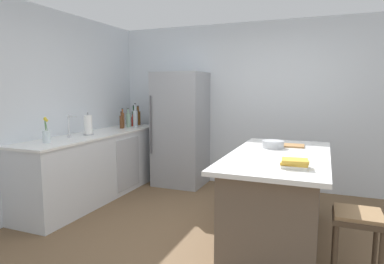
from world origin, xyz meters
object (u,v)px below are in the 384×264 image
at_px(mixing_bowl, 273,144).
at_px(sink_faucet, 70,126).
at_px(wine_bottle, 134,118).
at_px(vinegar_bottle, 123,120).
at_px(cookbook_stack, 295,164).
at_px(paper_towel_roll, 88,125).
at_px(refrigerator, 181,129).
at_px(cutting_board, 290,145).
at_px(kitchen_island, 278,196).
at_px(whiskey_bottle, 138,117).
at_px(hot_sauce_bottle, 133,121).
at_px(gin_bottle, 128,120).
at_px(syrup_bottle, 122,121).
at_px(bar_stool, 357,227).
at_px(soda_bottle, 135,118).
at_px(flower_vase, 46,135).

bearing_deg(mixing_bowl, sink_faucet, -172.18).
xyz_separation_m(wine_bottle, vinegar_bottle, (0.02, -0.38, -0.01)).
distance_m(sink_faucet, cookbook_stack, 2.92).
height_order(paper_towel_roll, vinegar_bottle, vinegar_bottle).
bearing_deg(refrigerator, cutting_board, -28.72).
relative_size(wine_bottle, vinegar_bottle, 1.11).
distance_m(kitchen_island, mixing_bowl, 0.60).
relative_size(whiskey_bottle, hot_sauce_bottle, 1.62).
xyz_separation_m(kitchen_island, vinegar_bottle, (-2.65, 1.18, 0.60)).
distance_m(refrigerator, gin_bottle, 0.89).
relative_size(whiskey_bottle, wine_bottle, 0.96).
bearing_deg(wine_bottle, syrup_bottle, -82.80).
height_order(syrup_bottle, mixing_bowl, syrup_bottle).
bearing_deg(vinegar_bottle, paper_towel_roll, -87.36).
distance_m(sink_faucet, cutting_board, 2.78).
relative_size(sink_faucet, wine_bottle, 0.86).
distance_m(bar_stool, syrup_bottle, 3.79).
bearing_deg(syrup_bottle, paper_towel_roll, -89.79).
bearing_deg(syrup_bottle, soda_bottle, 73.07).
height_order(bar_stool, whiskey_bottle, whiskey_bottle).
relative_size(kitchen_island, vinegar_bottle, 6.19).
distance_m(flower_vase, whiskey_bottle, 2.12).
xyz_separation_m(whiskey_bottle, soda_bottle, (0.12, -0.28, 0.02)).
distance_m(kitchen_island, whiskey_bottle, 3.18).
xyz_separation_m(gin_bottle, syrup_bottle, (-0.00, -0.19, -0.01)).
bearing_deg(cookbook_stack, flower_vase, 177.88).
bearing_deg(mixing_bowl, vinegar_bottle, 161.45).
bearing_deg(whiskey_bottle, wine_bottle, -105.12).
relative_size(sink_faucet, flower_vase, 0.98).
distance_m(whiskey_bottle, syrup_bottle, 0.56).
height_order(soda_bottle, syrup_bottle, soda_bottle).
distance_m(kitchen_island, bar_stool, 0.98).
bearing_deg(cookbook_stack, wine_bottle, 143.51).
bearing_deg(sink_faucet, bar_stool, -11.25).
bearing_deg(vinegar_bottle, gin_bottle, 67.59).
bearing_deg(soda_bottle, bar_stool, -32.68).
xyz_separation_m(bar_stool, vinegar_bottle, (-3.34, 1.87, 0.54)).
bearing_deg(whiskey_bottle, mixing_bowl, -27.65).
bearing_deg(soda_bottle, paper_towel_roll, -94.28).
height_order(soda_bottle, vinegar_bottle, soda_bottle).
distance_m(sink_faucet, paper_towel_roll, 0.31).
height_order(flower_vase, cookbook_stack, flower_vase).
distance_m(soda_bottle, gin_bottle, 0.12).
height_order(sink_faucet, cutting_board, sink_faucet).
height_order(sink_faucet, flower_vase, flower_vase).
xyz_separation_m(hot_sauce_bottle, vinegar_bottle, (-0.02, -0.27, 0.05)).
height_order(sink_faucet, cookbook_stack, sink_faucet).
height_order(refrigerator, cutting_board, refrigerator).
bearing_deg(gin_bottle, refrigerator, 15.11).
xyz_separation_m(refrigerator, gin_bottle, (-0.85, -0.23, 0.15)).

